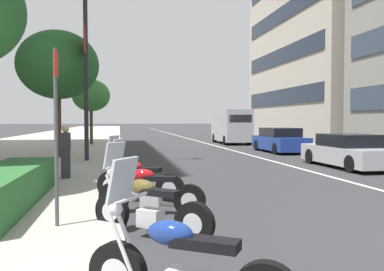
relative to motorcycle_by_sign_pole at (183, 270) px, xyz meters
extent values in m
cube|color=#A39E93|center=(30.05, 5.91, -0.36)|extent=(160.00, 10.80, 0.15)
cube|color=silver|center=(35.05, -6.15, -0.43)|extent=(110.00, 0.16, 0.01)
cube|color=black|center=(-0.12, -0.19, 0.28)|extent=(0.53, 0.66, 0.10)
ellipsoid|color=navy|center=(0.06, 0.11, 0.34)|extent=(0.45, 0.52, 0.24)
cylinder|color=silver|center=(0.27, 0.57, 0.18)|extent=(0.21, 0.29, 0.64)
cylinder|color=silver|center=(0.39, 0.50, 0.18)|extent=(0.21, 0.29, 0.64)
cylinder|color=silver|center=(0.29, 0.47, 0.64)|extent=(0.53, 0.35, 0.04)
sphere|color=silver|center=(0.38, 0.62, 0.52)|extent=(0.14, 0.14, 0.14)
cube|color=#B2BCC6|center=(0.34, 0.55, 0.82)|extent=(0.44, 0.34, 0.44)
cylinder|color=black|center=(3.07, 0.71, -0.12)|extent=(0.50, 0.57, 0.64)
cylinder|color=silver|center=(3.07, 0.71, -0.12)|extent=(0.30, 0.33, 0.32)
cylinder|color=black|center=(2.06, -0.50, -0.12)|extent=(0.50, 0.57, 0.64)
cylinder|color=silver|center=(2.06, -0.50, -0.12)|extent=(0.30, 0.33, 0.32)
cube|color=silver|center=(2.56, 0.10, -0.13)|extent=(0.44, 0.46, 0.28)
cube|color=black|center=(2.45, -0.03, 0.28)|extent=(0.58, 0.63, 0.10)
ellipsoid|color=brown|center=(2.67, 0.23, 0.34)|extent=(0.48, 0.51, 0.24)
cylinder|color=silver|center=(2.96, 0.69, 0.19)|extent=(0.24, 0.27, 0.64)
cylinder|color=silver|center=(3.07, 0.60, 0.19)|extent=(0.24, 0.27, 0.64)
cylinder|color=silver|center=(2.96, 0.58, 0.64)|extent=(0.48, 0.41, 0.04)
sphere|color=silver|center=(3.08, 0.72, 0.52)|extent=(0.14, 0.14, 0.14)
cube|color=#B2BCC6|center=(3.03, 0.66, 0.82)|extent=(0.42, 0.37, 0.44)
cylinder|color=silver|center=(2.49, -0.20, -0.24)|extent=(0.51, 0.58, 0.16)
cylinder|color=black|center=(4.35, 0.69, -0.13)|extent=(0.35, 0.62, 0.62)
cylinder|color=silver|center=(4.35, 0.69, -0.13)|extent=(0.24, 0.34, 0.31)
cylinder|color=black|center=(3.77, -0.73, -0.13)|extent=(0.35, 0.62, 0.62)
cylinder|color=silver|center=(3.77, -0.73, -0.13)|extent=(0.24, 0.34, 0.31)
cube|color=silver|center=(4.06, -0.02, -0.14)|extent=(0.38, 0.45, 0.28)
cube|color=black|center=(3.99, -0.18, 0.27)|extent=(0.45, 0.68, 0.10)
ellipsoid|color=#AD1116|center=(4.13, 0.14, 0.33)|extent=(0.40, 0.52, 0.24)
cylinder|color=silver|center=(4.26, 0.65, 0.18)|extent=(0.16, 0.31, 0.64)
cylinder|color=silver|center=(4.39, 0.59, 0.18)|extent=(0.16, 0.31, 0.64)
cylinder|color=silver|center=(4.29, 0.55, 0.63)|extent=(0.57, 0.26, 0.04)
sphere|color=silver|center=(4.36, 0.71, 0.51)|extent=(0.14, 0.14, 0.14)
cube|color=#B2BCC6|center=(4.33, 0.64, 0.81)|extent=(0.45, 0.28, 0.44)
cylinder|color=silver|center=(4.09, -0.33, -0.25)|extent=(0.34, 0.67, 0.16)
cylinder|color=black|center=(5.71, 0.79, -0.11)|extent=(0.42, 0.64, 0.66)
cylinder|color=silver|center=(5.71, 0.79, -0.11)|extent=(0.27, 0.35, 0.33)
cylinder|color=black|center=(5.01, -0.51, -0.11)|extent=(0.42, 0.64, 0.66)
cylinder|color=silver|center=(5.01, -0.51, -0.11)|extent=(0.27, 0.35, 0.33)
cube|color=silver|center=(5.36, 0.14, -0.12)|extent=(0.41, 0.46, 0.28)
cube|color=black|center=(5.27, -0.02, 0.29)|extent=(0.50, 0.67, 0.10)
ellipsoid|color=#AD1116|center=(5.44, 0.29, 0.35)|extent=(0.43, 0.52, 0.24)
cylinder|color=silver|center=(5.61, 0.75, 0.20)|extent=(0.19, 0.30, 0.64)
cylinder|color=silver|center=(5.73, 0.68, 0.20)|extent=(0.19, 0.30, 0.64)
cylinder|color=silver|center=(5.63, 0.65, 0.65)|extent=(0.55, 0.32, 0.04)
sphere|color=silver|center=(5.72, 0.81, 0.53)|extent=(0.14, 0.14, 0.14)
cube|color=#B2BCC6|center=(5.68, 0.74, 0.83)|extent=(0.44, 0.31, 0.44)
cylinder|color=silver|center=(5.35, -0.17, -0.24)|extent=(0.40, 0.65, 0.16)
cube|color=#B7B7BC|center=(10.42, -8.18, 0.05)|extent=(4.52, 1.80, 0.66)
cube|color=black|center=(10.41, -8.18, 0.62)|extent=(2.18, 1.65, 0.48)
cylinder|color=black|center=(11.91, -7.36, -0.12)|extent=(0.62, 0.22, 0.62)
cylinder|color=black|center=(11.91, -8.99, -0.12)|extent=(0.62, 0.22, 0.62)
cylinder|color=black|center=(8.93, -7.37, -0.12)|extent=(0.62, 0.22, 0.62)
cube|color=navy|center=(17.83, -8.46, 0.09)|extent=(4.49, 1.82, 0.74)
cube|color=black|center=(17.81, -8.46, 0.71)|extent=(2.41, 1.67, 0.50)
cylinder|color=black|center=(19.31, -7.63, -0.12)|extent=(0.62, 0.22, 0.62)
cylinder|color=black|center=(19.32, -9.28, -0.12)|extent=(0.62, 0.22, 0.62)
cylinder|color=black|center=(16.35, -7.64, -0.12)|extent=(0.62, 0.22, 0.62)
cylinder|color=black|center=(16.35, -9.29, -0.12)|extent=(0.62, 0.22, 0.62)
cube|color=#B7B7BC|center=(26.44, -8.01, 0.98)|extent=(5.71, 2.12, 2.39)
cube|color=black|center=(23.63, -7.93, 1.51)|extent=(0.09, 1.65, 0.56)
cylinder|color=black|center=(28.39, -7.18, -0.07)|extent=(0.73, 0.28, 0.72)
cylinder|color=black|center=(28.34, -8.94, -0.07)|extent=(0.73, 0.28, 0.72)
cylinder|color=black|center=(24.54, -7.07, -0.07)|extent=(0.73, 0.28, 0.72)
cylinder|color=black|center=(24.49, -8.83, -0.07)|extent=(0.73, 0.28, 0.72)
cylinder|color=#47494C|center=(2.94, 1.57, 1.13)|extent=(0.06, 0.06, 2.82)
cube|color=red|center=(2.94, 1.55, 2.29)|extent=(0.32, 0.02, 0.40)
cylinder|color=#232326|center=(13.47, 1.94, 3.55)|extent=(0.18, 0.18, 7.68)
cube|color=#B21E23|center=(13.12, 1.94, 4.69)|extent=(0.56, 0.03, 1.10)
cube|color=#B21E23|center=(13.82, 1.94, 4.69)|extent=(0.56, 0.03, 1.10)
cube|color=#28602D|center=(4.65, 2.79, 0.08)|extent=(4.93, 1.10, 0.73)
cylinder|color=#473323|center=(15.16, 3.29, 1.13)|extent=(0.22, 0.22, 2.82)
ellipsoid|color=#265B28|center=(15.16, 3.29, 3.89)|extent=(3.62, 3.62, 3.07)
cylinder|color=#473323|center=(25.03, 2.53, 0.93)|extent=(0.22, 0.22, 2.43)
ellipsoid|color=#387A33|center=(25.03, 2.53, 3.13)|extent=(2.62, 2.62, 2.23)
cube|color=#2D2D33|center=(8.41, 2.13, 0.11)|extent=(0.33, 0.25, 0.79)
cube|color=#2D2D33|center=(8.41, 2.13, 0.77)|extent=(0.41, 0.27, 0.54)
sphere|color=tan|center=(8.41, 2.13, 1.15)|extent=(0.21, 0.21, 0.21)
cube|color=#232D3D|center=(32.86, -14.77, 3.62)|extent=(16.88, 0.08, 1.50)
cube|color=#232D3D|center=(32.86, -14.77, 7.57)|extent=(16.88, 0.08, 1.50)
cube|color=#232D3D|center=(32.86, -14.77, 11.53)|extent=(16.88, 0.08, 1.50)
camera|label=1|loc=(-3.64, 0.58, 1.41)|focal=37.19mm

